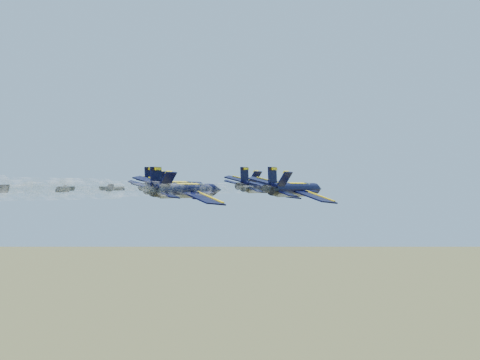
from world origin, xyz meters
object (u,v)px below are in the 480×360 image
at_px(jet_left, 176,187).
at_px(jet_slot, 186,190).
at_px(jet_right, 295,189).
at_px(jet_lead, 266,186).

height_order(jet_left, jet_slot, same).
distance_m(jet_left, jet_right, 17.52).
bearing_deg(jet_right, jet_left, -178.51).
relative_size(jet_left, jet_slot, 1.00).
bearing_deg(jet_left, jet_lead, 52.18).
relative_size(jet_lead, jet_left, 1.00).
bearing_deg(jet_lead, jet_slot, -89.93).
xyz_separation_m(jet_left, jet_right, (17.48, -1.11, 0.00)).
bearing_deg(jet_left, jet_right, 1.49).
height_order(jet_right, jet_slot, same).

